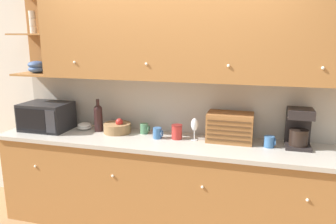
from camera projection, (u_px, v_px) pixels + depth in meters
ground_plane at (173, 212)px, 3.70m from camera, size 24.00×24.00×0.00m
wall_back at (174, 99)px, 3.44m from camera, size 5.82×0.06×2.60m
counter_unit at (165, 185)px, 3.30m from camera, size 3.44×0.65×0.95m
backsplash_panel at (173, 105)px, 3.42m from camera, size 3.42×0.01×0.58m
upper_cabinets at (187, 32)px, 3.04m from camera, size 3.42×0.38×0.90m
microwave at (47, 116)px, 3.53m from camera, size 0.50×0.39×0.29m
bowl_stack_on_counter at (84, 126)px, 3.57m from camera, size 0.16×0.16×0.07m
wine_bottle at (98, 117)px, 3.47m from camera, size 0.09×0.09×0.35m
fruit_basket at (117, 128)px, 3.43m from camera, size 0.28×0.28×0.16m
mug_blue_second at (145, 129)px, 3.40m from camera, size 0.10×0.08×0.11m
mug_patterned_third at (158, 133)px, 3.24m from camera, size 0.10×0.09×0.11m
storage_canister at (177, 132)px, 3.22m from camera, size 0.11×0.11×0.14m
wine_glass at (195, 125)px, 3.17m from camera, size 0.07×0.07×0.22m
bread_box at (230, 127)px, 3.14m from camera, size 0.43×0.27×0.28m
mug at (269, 142)px, 2.98m from camera, size 0.10×0.09×0.10m
coffee_maker at (299, 128)px, 2.96m from camera, size 0.22×0.24×0.36m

